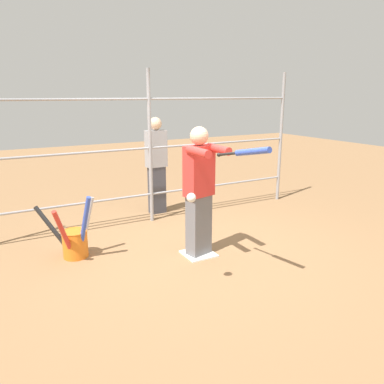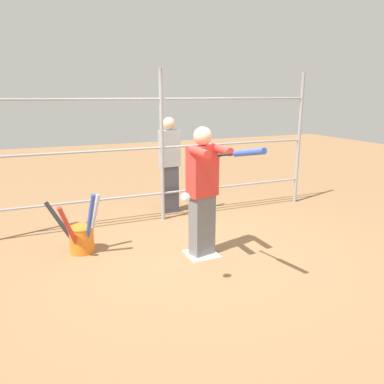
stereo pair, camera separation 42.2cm
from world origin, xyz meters
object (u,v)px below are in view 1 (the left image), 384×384
Objects in this scene: batter at (200,188)px; bat_bucket at (74,240)px; softball_in_flight at (191,198)px; bystander_behind_fence at (156,164)px; baseball_bat_swinging at (248,152)px.

batter reaches higher than bat_bucket.
softball_in_flight is 2.94m from bystander_behind_fence.
softball_in_flight is at bearing -8.68° from baseball_bat_swinging.
baseball_bat_swinging reaches higher than softball_in_flight.
batter is at bearing 82.45° from bystander_behind_fence.
bystander_behind_fence is at bearing -94.35° from baseball_bat_swinging.
baseball_bat_swinging is 0.76m from softball_in_flight.
bystander_behind_fence is (-0.84, -2.82, -0.19)m from softball_in_flight.
batter is 17.79× the size of softball_in_flight.
bat_bucket is (0.89, -1.57, -0.85)m from softball_in_flight.
bystander_behind_fence is at bearing -106.63° from softball_in_flight.
baseball_bat_swinging is 0.94× the size of bat_bucket.
bystander_behind_fence reaches higher than bat_bucket.
batter is 1.10m from baseball_bat_swinging.
softball_in_flight is (0.58, 0.83, 0.16)m from batter.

